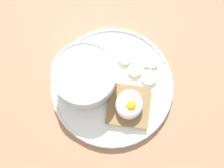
# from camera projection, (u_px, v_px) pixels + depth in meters

# --- Properties ---
(ground_plane) EXTENTS (1.20, 1.20, 0.02)m
(ground_plane) POSITION_uv_depth(u_px,v_px,m) (112.00, 88.00, 0.66)
(ground_plane) COLOR #A37658
(ground_plane) RESTS_ON ground
(plate) EXTENTS (0.25, 0.25, 0.02)m
(plate) POSITION_uv_depth(u_px,v_px,m) (112.00, 86.00, 0.64)
(plate) COLOR white
(plate) RESTS_ON ground_plane
(oatmeal_bowl) EXTENTS (0.12, 0.12, 0.07)m
(oatmeal_bowl) POSITION_uv_depth(u_px,v_px,m) (86.00, 75.00, 0.61)
(oatmeal_bowl) COLOR white
(oatmeal_bowl) RESTS_ON plate
(toast_slice) EXTENTS (0.09, 0.09, 0.02)m
(toast_slice) POSITION_uv_depth(u_px,v_px,m) (129.00, 106.00, 0.62)
(toast_slice) COLOR olive
(toast_slice) RESTS_ON plate
(poached_egg) EXTENTS (0.06, 0.05, 0.04)m
(poached_egg) POSITION_uv_depth(u_px,v_px,m) (129.00, 104.00, 0.60)
(poached_egg) COLOR white
(poached_egg) RESTS_ON toast_slice
(banana_slice_front) EXTENTS (0.04, 0.04, 0.01)m
(banana_slice_front) POSITION_uv_depth(u_px,v_px,m) (150.00, 61.00, 0.65)
(banana_slice_front) COLOR #F5ECC9
(banana_slice_front) RESTS_ON plate
(banana_slice_left) EXTENTS (0.03, 0.03, 0.01)m
(banana_slice_left) POSITION_uv_depth(u_px,v_px,m) (135.00, 70.00, 0.64)
(banana_slice_left) COLOR #EFE8BF
(banana_slice_left) RESTS_ON plate
(banana_slice_back) EXTENTS (0.03, 0.03, 0.01)m
(banana_slice_back) POSITION_uv_depth(u_px,v_px,m) (149.00, 78.00, 0.64)
(banana_slice_back) COLOR beige
(banana_slice_back) RESTS_ON plate
(banana_slice_right) EXTENTS (0.04, 0.04, 0.01)m
(banana_slice_right) POSITION_uv_depth(u_px,v_px,m) (125.00, 57.00, 0.65)
(banana_slice_right) COLOR #F4E7C1
(banana_slice_right) RESTS_ON plate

